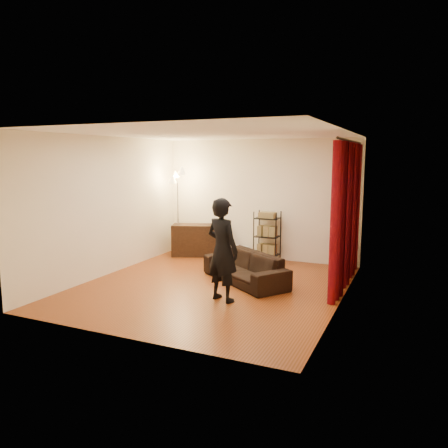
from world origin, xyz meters
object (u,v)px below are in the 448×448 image
at_px(media_cabinet, 199,240).
at_px(storage_boxes, 239,252).
at_px(wire_shelf, 267,236).
at_px(floor_lamp, 178,213).
at_px(sofa, 245,268).
at_px(person, 222,250).

xyz_separation_m(media_cabinet, storage_boxes, (0.97, 0.11, -0.23)).
bearing_deg(wire_shelf, media_cabinet, -167.29).
height_order(storage_boxes, wire_shelf, wire_shelf).
distance_m(wire_shelf, floor_lamp, 2.15).
height_order(sofa, storage_boxes, sofa).
distance_m(sofa, person, 1.26).
relative_size(storage_boxes, wire_shelf, 0.31).
distance_m(media_cabinet, wire_shelf, 1.65).
distance_m(sofa, media_cabinet, 2.44).
relative_size(media_cabinet, floor_lamp, 0.63).
bearing_deg(floor_lamp, media_cabinet, 27.81).
xyz_separation_m(person, media_cabinet, (-1.85, 2.77, -0.47)).
xyz_separation_m(person, storage_boxes, (-0.88, 2.88, -0.69)).
bearing_deg(person, sofa, -68.07).
relative_size(media_cabinet, storage_boxes, 3.69).
relative_size(sofa, person, 1.13).
bearing_deg(sofa, floor_lamp, -176.91).
bearing_deg(wire_shelf, storage_boxes, -171.60).
bearing_deg(media_cabinet, sofa, -62.95).
xyz_separation_m(media_cabinet, floor_lamp, (-0.44, -0.23, 0.64)).
bearing_deg(media_cabinet, wire_shelf, -16.79).
bearing_deg(storage_boxes, sofa, -64.84).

